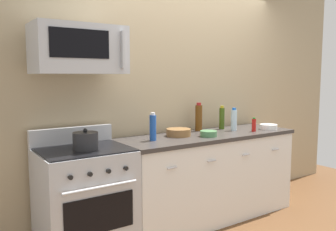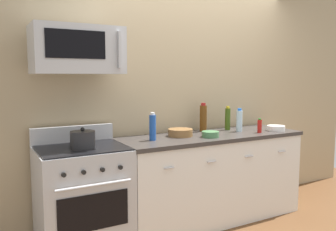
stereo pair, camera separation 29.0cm
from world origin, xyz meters
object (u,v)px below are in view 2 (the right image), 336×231
Objects in this scene: bottle_soda_blue at (153,127)px; bottle_water_clear at (239,121)px; microwave at (77,50)px; bottle_wine_amber at (203,118)px; bowl_white_ceramic at (276,128)px; bottle_hot_sauce_red at (260,126)px; bowl_wooden_salad at (180,132)px; bottle_olive_oil at (228,119)px; range_oven at (83,198)px; bowl_green_glaze at (210,134)px; stockpot at (83,140)px.

bottle_water_clear is at bearing 1.12° from bottle_soda_blue.
bottle_wine_amber is (1.43, 0.17, -0.68)m from microwave.
microwave is at bearing -173.07° from bottle_wine_amber.
microwave is 3.77× the size of bowl_white_ceramic.
bottle_hot_sauce_red is 0.58× the size of bottle_soda_blue.
bowl_wooden_salad is (-0.39, -0.15, -0.11)m from bottle_wine_amber.
bottle_olive_oil is 0.38m from bottle_hot_sauce_red.
range_oven is 5.41× the size of bowl_white_ceramic.
bottle_wine_amber is 1.83× the size of bowl_green_glaze.
microwave reaches higher than bottle_wine_amber.
bowl_wooden_salad reaches higher than bowl_green_glaze.
bottle_olive_oil reaches higher than stockpot.
bowl_green_glaze is at bearing 179.16° from bowl_white_ceramic.
bowl_green_glaze is (-0.63, 0.03, -0.04)m from bottle_hot_sauce_red.
bowl_green_glaze is at bearing -5.95° from range_oven.
microwave reaches higher than bowl_wooden_salad.
bottle_olive_oil is 0.31m from bottle_wine_amber.
bottle_water_clear is at bearing 158.42° from bowl_white_ceramic.
range_oven is 3.98× the size of bottle_soda_blue.
bottle_wine_amber reaches higher than range_oven.
bowl_green_glaze reaches higher than bowl_white_ceramic.
bottle_wine_amber is 0.83m from bowl_white_ceramic.
bowl_wooden_salad is 1.27× the size of bowl_white_ceramic.
bottle_soda_blue is (-1.05, -0.18, -0.00)m from bottle_olive_oil.
bowl_white_ceramic is (0.40, -0.16, -0.09)m from bottle_water_clear.
bowl_wooden_salad is (-0.73, 0.05, -0.08)m from bottle_water_clear.
bottle_hot_sauce_red is 0.90m from bowl_wooden_salad.
range_oven is 1.28m from microwave.
stockpot is (-0.00, -0.10, -0.75)m from microwave.
bottle_wine_amber reaches higher than bowl_wooden_salad.
microwave is at bearing 175.52° from bottle_soda_blue.
bowl_white_ceramic is (0.44, -0.32, -0.10)m from bottle_olive_oil.
bottle_wine_amber is at bearing 141.49° from bottle_hot_sauce_red.
bottle_soda_blue is at bearing -162.99° from bottle_wine_amber.
bowl_green_glaze is (1.27, -0.18, -0.80)m from microwave.
stockpot is at bearing -169.23° from bottle_wine_amber.
microwave is 1.51m from bowl_green_glaze.
bowl_wooden_salad is at bearing 1.02° from microwave.
bottle_water_clear is 1.02× the size of bowl_wooden_salad.
stockpot is at bearing -90.00° from range_oven.
bowl_wooden_salad is at bearing 3.49° from range_oven.
bottle_soda_blue reaches higher than range_oven.
bowl_white_ceramic is at bearing -2.44° from stockpot.
bottle_soda_blue reaches higher than bowl_wooden_salad.
bowl_wooden_salad is at bearing 140.17° from bowl_green_glaze.
microwave reaches higher than bowl_white_ceramic.
bowl_green_glaze is (0.59, -0.12, -0.10)m from bottle_soda_blue.
bottle_hot_sauce_red is 1.91m from stockpot.
bowl_wooden_salad is at bearing 165.41° from bottle_hot_sauce_red.
bottle_wine_amber is at bearing 153.88° from bowl_white_ceramic.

